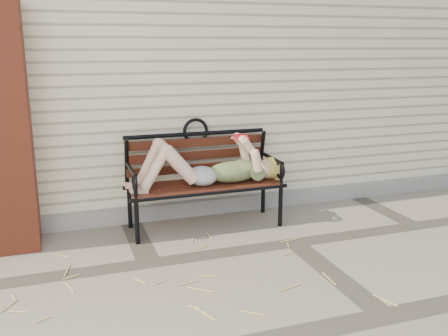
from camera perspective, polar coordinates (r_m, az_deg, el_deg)
name	(u,v)px	position (r m, az deg, el deg)	size (l,w,h in m)	color
ground	(295,243)	(4.35, 8.07, -8.47)	(80.00, 80.00, 0.00)	gray
house_wall	(196,56)	(6.83, -3.18, 12.71)	(8.00, 4.00, 3.00)	beige
foundation_strip	(252,202)	(5.15, 3.22, -3.85)	(8.00, 0.10, 0.15)	#9C958D
garden_bench	(202,167)	(4.60, -2.51, 0.08)	(1.51, 0.60, 0.98)	black
reading_woman	(207,167)	(4.48, -1.93, 0.16)	(1.42, 0.32, 0.45)	#0A394C
straw_scatter	(93,296)	(3.57, -14.72, -13.98)	(2.93, 1.66, 0.01)	#CCBF63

